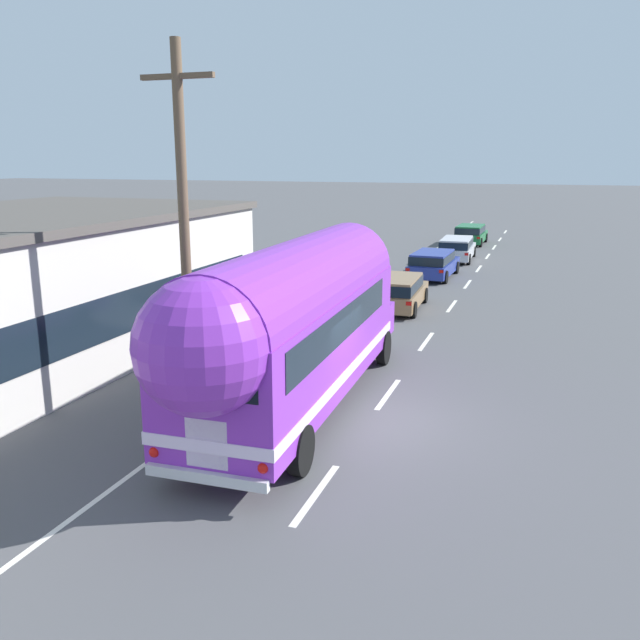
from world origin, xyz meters
The scene contains 8 objects.
ground_plane centered at (0.00, 0.00, 0.00)m, with size 300.00×300.00×0.00m, color #4C4C4F.
lane_markings centered at (-2.57, 12.88, 0.00)m, with size 3.77×80.00×0.01m.
utility_pole centered at (-4.29, -0.60, 4.42)m, with size 1.80×0.24×8.50m.
painted_bus centered at (-1.79, -0.25, 2.30)m, with size 2.84×12.02×4.12m.
car_lead centered at (-2.04, 11.74, 0.79)m, with size 2.14×4.38×1.37m.
car_second centered at (-1.92, 19.53, 0.79)m, with size 2.11×4.63×1.37m.
car_third centered at (-1.62, 25.93, 0.79)m, with size 2.04×4.85×1.37m.
car_fourth centered at (-1.77, 33.97, 0.79)m, with size 2.05×4.40×1.37m.
Camera 1 is at (3.71, -14.08, 5.97)m, focal length 37.44 mm.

